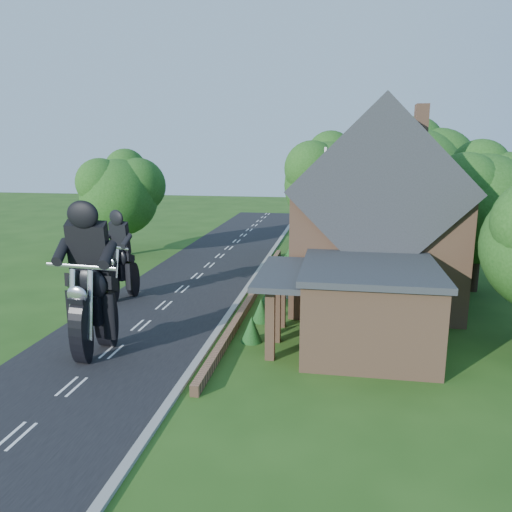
% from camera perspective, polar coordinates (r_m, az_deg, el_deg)
% --- Properties ---
extents(ground, '(120.00, 120.00, 0.00)m').
position_cam_1_polar(ground, '(23.49, -13.00, -7.77)').
color(ground, '#234814').
rests_on(ground, ground).
extents(road, '(7.00, 80.00, 0.02)m').
position_cam_1_polar(road, '(23.49, -13.00, -7.75)').
color(road, black).
rests_on(road, ground).
extents(kerb, '(0.30, 80.00, 0.12)m').
position_cam_1_polar(kerb, '(22.36, -4.24, -8.36)').
color(kerb, gray).
rests_on(kerb, ground).
extents(garden_wall, '(0.30, 22.00, 0.40)m').
position_cam_1_polar(garden_wall, '(26.82, -0.32, -4.45)').
color(garden_wall, '#906549').
rests_on(garden_wall, ground).
extents(house, '(9.54, 8.64, 10.24)m').
position_cam_1_polar(house, '(26.58, 13.36, 4.21)').
color(house, '#906549').
rests_on(house, ground).
extents(annex, '(7.05, 5.94, 3.44)m').
position_cam_1_polar(annex, '(20.47, 12.35, -5.55)').
color(annex, '#906549').
rests_on(annex, ground).
extents(tree_house_right, '(6.51, 6.00, 8.40)m').
position_cam_1_polar(tree_house_right, '(30.07, 25.00, 5.93)').
color(tree_house_right, black).
rests_on(tree_house_right, ground).
extents(tree_behind_house, '(7.81, 7.20, 10.08)m').
position_cam_1_polar(tree_behind_house, '(36.85, 18.38, 9.06)').
color(tree_behind_house, black).
rests_on(tree_behind_house, ground).
extents(tree_behind_left, '(6.94, 6.40, 9.16)m').
position_cam_1_polar(tree_behind_left, '(37.47, 8.87, 8.83)').
color(tree_behind_left, black).
rests_on(tree_behind_left, ground).
extents(tree_far_road, '(6.08, 5.60, 7.84)m').
position_cam_1_polar(tree_far_road, '(37.91, -14.79, 7.25)').
color(tree_far_road, black).
rests_on(tree_far_road, ground).
extents(shrub_a, '(0.90, 0.90, 1.10)m').
position_cam_1_polar(shrub_a, '(20.95, -0.50, -8.36)').
color(shrub_a, '#133E15').
rests_on(shrub_a, ground).
extents(shrub_b, '(0.90, 0.90, 1.10)m').
position_cam_1_polar(shrub_b, '(23.27, 0.60, -6.21)').
color(shrub_b, '#133E15').
rests_on(shrub_b, ground).
extents(shrub_c, '(0.90, 0.90, 1.10)m').
position_cam_1_polar(shrub_c, '(25.62, 1.50, -4.45)').
color(shrub_c, '#133E15').
rests_on(shrub_c, ground).
extents(shrub_d, '(0.90, 0.90, 1.10)m').
position_cam_1_polar(shrub_d, '(30.40, 2.86, -1.75)').
color(shrub_d, '#133E15').
rests_on(shrub_d, ground).
extents(shrub_e, '(0.90, 0.90, 1.10)m').
position_cam_1_polar(shrub_e, '(32.81, 3.39, -0.70)').
color(shrub_e, '#133E15').
rests_on(shrub_e, ground).
extents(shrub_f, '(0.90, 0.90, 1.10)m').
position_cam_1_polar(shrub_f, '(35.24, 3.84, 0.21)').
color(shrub_f, '#133E15').
rests_on(shrub_f, ground).
extents(motorcycle_lead, '(0.68, 1.99, 1.82)m').
position_cam_1_polar(motorcycle_lead, '(20.54, -17.95, -8.35)').
color(motorcycle_lead, black).
rests_on(motorcycle_lead, ground).
extents(motorcycle_follow, '(1.02, 1.56, 1.44)m').
position_cam_1_polar(motorcycle_follow, '(27.52, -14.97, -3.32)').
color(motorcycle_follow, black).
rests_on(motorcycle_follow, ground).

